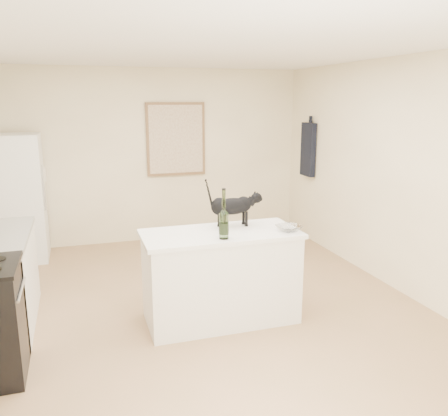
% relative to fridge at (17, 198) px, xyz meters
% --- Properties ---
extents(floor, '(5.50, 5.50, 0.00)m').
position_rel_fridge_xyz_m(floor, '(1.95, -2.35, -0.85)').
color(floor, '#A67C58').
rests_on(floor, ground).
extents(ceiling, '(5.50, 5.50, 0.00)m').
position_rel_fridge_xyz_m(ceiling, '(1.95, -2.35, 1.75)').
color(ceiling, white).
rests_on(ceiling, ground).
extents(wall_back, '(4.50, 0.00, 4.50)m').
position_rel_fridge_xyz_m(wall_back, '(1.95, 0.40, 0.45)').
color(wall_back, '#FFF2C5').
rests_on(wall_back, ground).
extents(wall_front, '(4.50, 0.00, 4.50)m').
position_rel_fridge_xyz_m(wall_front, '(1.95, -5.10, 0.45)').
color(wall_front, '#FFF2C5').
rests_on(wall_front, ground).
extents(wall_right, '(0.00, 5.50, 5.50)m').
position_rel_fridge_xyz_m(wall_right, '(4.20, -2.35, 0.45)').
color(wall_right, '#FFF2C5').
rests_on(wall_right, ground).
extents(island_base, '(1.44, 0.67, 0.86)m').
position_rel_fridge_xyz_m(island_base, '(2.05, -2.55, -0.42)').
color(island_base, white).
rests_on(island_base, floor).
extents(island_top, '(1.50, 0.70, 0.04)m').
position_rel_fridge_xyz_m(island_top, '(2.05, -2.55, 0.03)').
color(island_top, white).
rests_on(island_top, island_base).
extents(fridge, '(0.68, 0.68, 1.70)m').
position_rel_fridge_xyz_m(fridge, '(0.00, 0.00, 0.00)').
color(fridge, white).
rests_on(fridge, floor).
extents(artwork_frame, '(0.90, 0.03, 1.10)m').
position_rel_fridge_xyz_m(artwork_frame, '(2.25, 0.37, 0.70)').
color(artwork_frame, brown).
rests_on(artwork_frame, wall_back).
extents(artwork_canvas, '(0.82, 0.00, 1.02)m').
position_rel_fridge_xyz_m(artwork_canvas, '(2.25, 0.35, 0.70)').
color(artwork_canvas, beige).
rests_on(artwork_canvas, wall_back).
extents(hanging_garment, '(0.08, 0.34, 0.80)m').
position_rel_fridge_xyz_m(hanging_garment, '(4.14, -0.30, 0.55)').
color(hanging_garment, black).
rests_on(hanging_garment, wall_right).
extents(black_cat, '(0.53, 0.18, 0.37)m').
position_rel_fridge_xyz_m(black_cat, '(2.22, -2.39, 0.23)').
color(black_cat, black).
rests_on(black_cat, island_top).
extents(wine_bottle, '(0.11, 0.11, 0.41)m').
position_rel_fridge_xyz_m(wine_bottle, '(2.01, -2.77, 0.25)').
color(wine_bottle, '#305020').
rests_on(wine_bottle, island_top).
extents(glass_bowl, '(0.27, 0.27, 0.06)m').
position_rel_fridge_xyz_m(glass_bowl, '(2.68, -2.73, 0.08)').
color(glass_bowl, silver).
rests_on(glass_bowl, island_top).
extents(fridge_paper, '(0.06, 0.15, 0.20)m').
position_rel_fridge_xyz_m(fridge_paper, '(0.34, 0.04, 0.29)').
color(fridge_paper, silver).
rests_on(fridge_paper, fridge).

